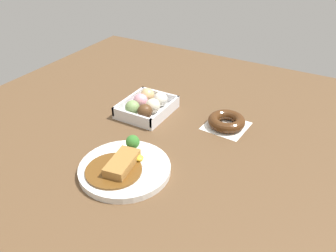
# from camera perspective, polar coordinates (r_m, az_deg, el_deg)

# --- Properties ---
(ground_plane) EXTENTS (1.60, 1.60, 0.00)m
(ground_plane) POSITION_cam_1_polar(r_m,az_deg,el_deg) (1.01, -0.19, -4.52)
(ground_plane) COLOR brown
(curry_plate) EXTENTS (0.25, 0.25, 0.07)m
(curry_plate) POSITION_cam_1_polar(r_m,az_deg,el_deg) (0.94, -7.17, -6.67)
(curry_plate) COLOR white
(curry_plate) RESTS_ON ground_plane
(donut_box) EXTENTS (0.19, 0.16, 0.06)m
(donut_box) POSITION_cam_1_polar(r_m,az_deg,el_deg) (1.20, -3.50, 3.33)
(donut_box) COLOR white
(donut_box) RESTS_ON ground_plane
(chocolate_ring_donut) EXTENTS (0.14, 0.14, 0.04)m
(chocolate_ring_donut) POSITION_cam_1_polar(r_m,az_deg,el_deg) (1.14, 9.53, 0.74)
(chocolate_ring_donut) COLOR white
(chocolate_ring_donut) RESTS_ON ground_plane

